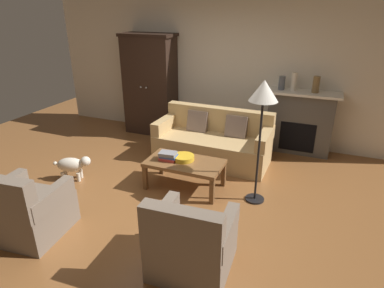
{
  "coord_description": "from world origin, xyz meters",
  "views": [
    {
      "loc": [
        1.87,
        -3.55,
        2.49
      ],
      "look_at": [
        0.14,
        0.68,
        0.55
      ],
      "focal_mm": 30.8,
      "sensor_mm": 36.0,
      "label": 1
    }
  ],
  "objects_px": {
    "fireplace": "(300,122)",
    "coffee_table": "(185,165)",
    "armchair_near_right": "(191,244)",
    "dog": "(73,165)",
    "couch": "(213,142)",
    "mantel_vase_cream": "(294,82)",
    "mantel_vase_slate": "(282,83)",
    "mantel_vase_bronze": "(316,85)",
    "fruit_bowl": "(184,158)",
    "floor_lamp": "(263,98)",
    "armoire": "(150,85)",
    "book_stack": "(168,156)",
    "armchair_near_left": "(26,211)"
  },
  "relations": [
    {
      "from": "coffee_table",
      "to": "armoire",
      "type": "bearing_deg",
      "value": 129.67
    },
    {
      "from": "fireplace",
      "to": "mantel_vase_slate",
      "type": "bearing_deg",
      "value": -177.3
    },
    {
      "from": "armchair_near_left",
      "to": "armchair_near_right",
      "type": "distance_m",
      "value": 1.96
    },
    {
      "from": "armchair_near_left",
      "to": "armchair_near_right",
      "type": "xyz_separation_m",
      "value": [
        1.96,
        0.2,
        0.0
      ]
    },
    {
      "from": "fireplace",
      "to": "mantel_vase_cream",
      "type": "relative_size",
      "value": 4.02
    },
    {
      "from": "couch",
      "to": "armchair_near_left",
      "type": "bearing_deg",
      "value": -115.77
    },
    {
      "from": "mantel_vase_cream",
      "to": "floor_lamp",
      "type": "bearing_deg",
      "value": -95.15
    },
    {
      "from": "book_stack",
      "to": "dog",
      "type": "xyz_separation_m",
      "value": [
        -1.43,
        -0.39,
        -0.24
      ]
    },
    {
      "from": "couch",
      "to": "mantel_vase_bronze",
      "type": "height_order",
      "value": "mantel_vase_bronze"
    },
    {
      "from": "floor_lamp",
      "to": "dog",
      "type": "height_order",
      "value": "floor_lamp"
    },
    {
      "from": "mantel_vase_cream",
      "to": "fireplace",
      "type": "bearing_deg",
      "value": 5.69
    },
    {
      "from": "armchair_near_left",
      "to": "dog",
      "type": "relative_size",
      "value": 1.62
    },
    {
      "from": "mantel_vase_slate",
      "to": "dog",
      "type": "height_order",
      "value": "mantel_vase_slate"
    },
    {
      "from": "armchair_near_right",
      "to": "fruit_bowl",
      "type": "bearing_deg",
      "value": 116.01
    },
    {
      "from": "fireplace",
      "to": "floor_lamp",
      "type": "distance_m",
      "value": 2.14
    },
    {
      "from": "armchair_near_left",
      "to": "dog",
      "type": "distance_m",
      "value": 1.32
    },
    {
      "from": "fireplace",
      "to": "coffee_table",
      "type": "distance_m",
      "value": 2.41
    },
    {
      "from": "armoire",
      "to": "mantel_vase_cream",
      "type": "distance_m",
      "value": 2.78
    },
    {
      "from": "armoire",
      "to": "mantel_vase_slate",
      "type": "bearing_deg",
      "value": 1.34
    },
    {
      "from": "armoire",
      "to": "armchair_near_right",
      "type": "relative_size",
      "value": 2.26
    },
    {
      "from": "mantel_vase_cream",
      "to": "armchair_near_right",
      "type": "relative_size",
      "value": 0.36
    },
    {
      "from": "fruit_bowl",
      "to": "armchair_near_left",
      "type": "distance_m",
      "value": 2.11
    },
    {
      "from": "coffee_table",
      "to": "mantel_vase_bronze",
      "type": "bearing_deg",
      "value": 51.34
    },
    {
      "from": "mantel_vase_bronze",
      "to": "coffee_table",
      "type": "bearing_deg",
      "value": -128.66
    },
    {
      "from": "fireplace",
      "to": "armoire",
      "type": "distance_m",
      "value": 2.98
    },
    {
      "from": "book_stack",
      "to": "armchair_near_left",
      "type": "relative_size",
      "value": 0.3
    },
    {
      "from": "couch",
      "to": "armchair_near_left",
      "type": "xyz_separation_m",
      "value": [
        -1.32,
        -2.73,
        -0.0
      ]
    },
    {
      "from": "fruit_bowl",
      "to": "fireplace",
      "type": "bearing_deg",
      "value": 53.66
    },
    {
      "from": "fruit_bowl",
      "to": "floor_lamp",
      "type": "relative_size",
      "value": 0.18
    },
    {
      "from": "coffee_table",
      "to": "mantel_vase_slate",
      "type": "relative_size",
      "value": 4.71
    },
    {
      "from": "armoire",
      "to": "floor_lamp",
      "type": "relative_size",
      "value": 1.2
    },
    {
      "from": "armchair_near_right",
      "to": "dog",
      "type": "relative_size",
      "value": 1.62
    },
    {
      "from": "floor_lamp",
      "to": "book_stack",
      "type": "bearing_deg",
      "value": -175.87
    },
    {
      "from": "mantel_vase_slate",
      "to": "armchair_near_right",
      "type": "xyz_separation_m",
      "value": [
        -0.29,
        -3.43,
        -0.92
      ]
    },
    {
      "from": "armchair_near_right",
      "to": "fireplace",
      "type": "bearing_deg",
      "value": 78.98
    },
    {
      "from": "fireplace",
      "to": "book_stack",
      "type": "xyz_separation_m",
      "value": [
        -1.62,
        -2.01,
        -0.09
      ]
    },
    {
      "from": "fruit_bowl",
      "to": "coffee_table",
      "type": "bearing_deg",
      "value": -52.98
    },
    {
      "from": "armoire",
      "to": "mantel_vase_cream",
      "type": "height_order",
      "value": "armoire"
    },
    {
      "from": "armchair_near_right",
      "to": "mantel_vase_bronze",
      "type": "bearing_deg",
      "value": 76.06
    },
    {
      "from": "couch",
      "to": "book_stack",
      "type": "bearing_deg",
      "value": -105.94
    },
    {
      "from": "fireplace",
      "to": "book_stack",
      "type": "distance_m",
      "value": 2.58
    },
    {
      "from": "fireplace",
      "to": "mantel_vase_cream",
      "type": "distance_m",
      "value": 0.73
    },
    {
      "from": "fruit_bowl",
      "to": "mantel_vase_bronze",
      "type": "xyz_separation_m",
      "value": [
        1.6,
        1.91,
        0.8
      ]
    },
    {
      "from": "floor_lamp",
      "to": "armchair_near_right",
      "type": "bearing_deg",
      "value": -101.82
    },
    {
      "from": "mantel_vase_slate",
      "to": "armchair_near_right",
      "type": "relative_size",
      "value": 0.27
    },
    {
      "from": "fruit_bowl",
      "to": "mantel_vase_cream",
      "type": "xyz_separation_m",
      "value": [
        1.24,
        1.91,
        0.82
      ]
    },
    {
      "from": "couch",
      "to": "mantel_vase_cream",
      "type": "xyz_separation_m",
      "value": [
        1.13,
        0.89,
        0.96
      ]
    },
    {
      "from": "coffee_table",
      "to": "armchair_near_left",
      "type": "relative_size",
      "value": 1.25
    },
    {
      "from": "fireplace",
      "to": "coffee_table",
      "type": "height_order",
      "value": "fireplace"
    },
    {
      "from": "mantel_vase_bronze",
      "to": "armchair_near_right",
      "type": "bearing_deg",
      "value": -103.94
    }
  ]
}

